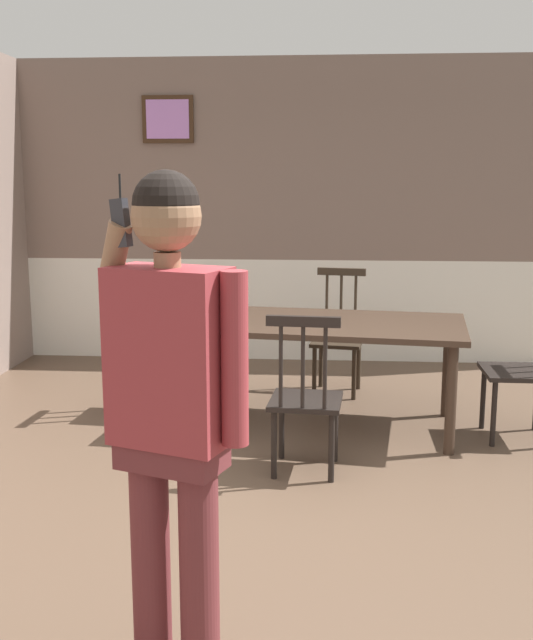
% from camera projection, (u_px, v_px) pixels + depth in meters
% --- Properties ---
extents(ground_plane, '(7.79, 7.79, 0.00)m').
position_uv_depth(ground_plane, '(267.00, 512.00, 4.04)').
color(ground_plane, brown).
extents(room_back_partition, '(5.36, 0.17, 2.87)m').
position_uv_depth(room_back_partition, '(294.00, 218.00, 7.26)').
color(room_back_partition, '#756056').
rests_on(room_back_partition, ground_plane).
extents(dining_table, '(2.05, 1.26, 0.77)m').
position_uv_depth(dining_table, '(325.00, 332.00, 5.34)').
color(dining_table, '#38281E').
rests_on(dining_table, ground_plane).
extents(chair_near_window, '(0.47, 0.47, 0.98)m').
position_uv_depth(chair_near_window, '(524.00, 369.00, 5.11)').
color(chair_near_window, black).
rests_on(chair_near_window, ground_plane).
extents(chair_by_doorway, '(0.45, 0.45, 0.95)m').
position_uv_depth(chair_by_doorway, '(143.00, 355.00, 5.64)').
color(chair_by_doorway, black).
rests_on(chair_by_doorway, ground_plane).
extents(chair_at_table_head, '(0.46, 0.46, 0.99)m').
position_uv_depth(chair_at_table_head, '(305.00, 398.00, 4.51)').
color(chair_at_table_head, black).
rests_on(chair_at_table_head, ground_plane).
extents(chair_opposite_corner, '(0.46, 0.46, 1.02)m').
position_uv_depth(chair_opposite_corner, '(338.00, 336.00, 6.24)').
color(chair_opposite_corner, '#2D2319').
rests_on(chair_opposite_corner, ground_plane).
extents(person_figure, '(0.54, 0.34, 1.78)m').
position_uv_depth(person_figure, '(172.00, 392.00, 2.57)').
color(person_figure, brown).
rests_on(person_figure, ground_plane).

